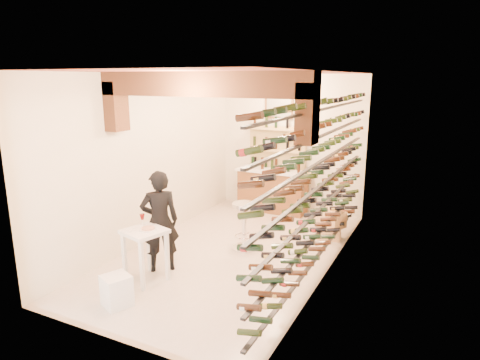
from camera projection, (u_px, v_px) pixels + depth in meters
The scene contains 11 objects.
ground at pixel (233, 252), 7.73m from camera, with size 6.00×6.00×0.00m, color beige.
room_shell at pixel (225, 131), 6.97m from camera, with size 3.52×6.02×3.21m.
wine_rack at pixel (318, 179), 6.70m from camera, with size 0.32×5.70×2.56m.
back_counter at pixel (272, 189), 10.04m from camera, with size 1.70×0.62×1.29m.
back_shelving at pixel (277, 161), 10.10m from camera, with size 1.40×0.31×2.73m.
tasting_table at pixel (145, 239), 6.51m from camera, with size 0.72×0.72×1.02m.
white_stool at pixel (117, 291), 5.88m from camera, with size 0.35×0.35×0.44m, color white.
person at pixel (160, 221), 6.85m from camera, with size 0.62×0.40×1.69m, color black.
chrome_barstool at pixel (244, 223), 7.78m from camera, with size 0.46×0.46×0.89m.
crate_lower at pixel (329, 232), 8.36m from camera, with size 0.44×0.31×0.26m, color #E3AF7C.
crate_upper at pixel (330, 218), 8.29m from camera, with size 0.55×0.38×0.32m, color #E3AF7C.
Camera 1 is at (3.31, -6.39, 3.10)m, focal length 31.61 mm.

